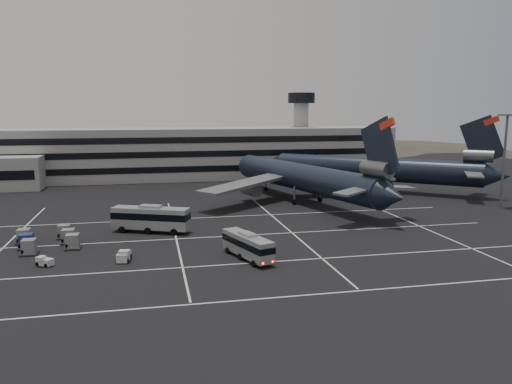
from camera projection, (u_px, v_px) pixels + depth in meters
ground at (220, 244)px, 71.96m from camera, size 260.00×260.00×0.00m
lane_markings at (225, 242)px, 72.85m from camera, size 90.00×55.62×0.01m
terminal at (173, 154)px, 138.83m from camera, size 125.00×26.00×24.00m
hills at (208, 175)px, 241.62m from camera, size 352.00×180.00×44.00m
lightpole_right at (505, 148)px, 96.55m from camera, size 2.40×2.40×18.28m
trijet_main at (304, 177)px, 103.41m from camera, size 45.58×56.66×18.08m
trijet_far at (378, 168)px, 117.78m from camera, size 47.66×41.62×18.08m
bus_near at (248, 245)px, 64.40m from camera, size 5.37×9.99×3.45m
bus_far at (151, 218)px, 78.32m from camera, size 12.41×7.43×4.34m
tug_a at (124, 256)px, 63.41m from camera, size 1.93×2.72×1.60m
tug_b at (45, 261)px, 61.66m from camera, size 2.34×2.20×1.30m
uld_cluster at (48, 239)px, 70.75m from camera, size 10.11×11.04×2.06m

